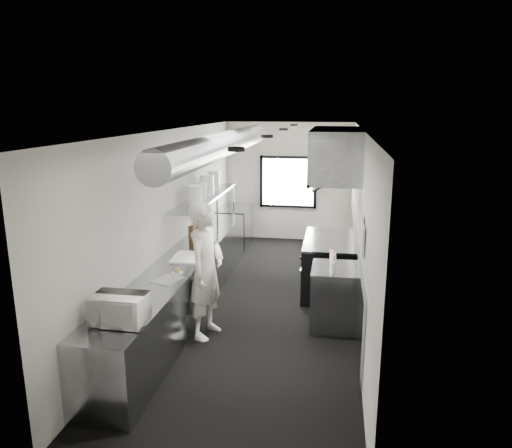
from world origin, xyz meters
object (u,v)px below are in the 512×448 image
at_px(pass_shelf, 207,198).
at_px(plate_stack_b, 200,191).
at_px(knife_block, 195,233).
at_px(plate_stack_d, 214,180).
at_px(small_plate, 177,273).
at_px(squeeze_bottle_e, 332,255).
at_px(far_work_table, 234,227).
at_px(line_cook, 206,271).
at_px(exhaust_hood, 336,154).
at_px(microwave, 119,309).
at_px(squeeze_bottle_b, 333,267).
at_px(range, 328,265).
at_px(bottle_station, 334,297).
at_px(squeeze_bottle_d, 334,259).
at_px(cutting_board, 188,257).
at_px(plate_stack_c, 207,185).
at_px(deli_tub_b, 118,302).
at_px(deli_tub_a, 108,309).
at_px(squeeze_bottle_a, 332,268).
at_px(squeeze_bottle_c, 333,260).
at_px(plate_stack_a, 194,194).
at_px(prep_counter, 186,283).

xyz_separation_m(pass_shelf, plate_stack_b, (-0.02, -0.33, 0.19)).
bearing_deg(knife_block, plate_stack_d, 110.66).
distance_m(small_plate, squeeze_bottle_e, 2.30).
relative_size(far_work_table, small_plate, 6.99).
distance_m(line_cook, knife_block, 1.82).
height_order(exhaust_hood, microwave, exhaust_hood).
relative_size(small_plate, squeeze_bottle_b, 1.07).
relative_size(range, bottle_station, 1.78).
relative_size(pass_shelf, plate_stack_b, 9.87).
distance_m(knife_block, squeeze_bottle_d, 2.59).
relative_size(microwave, knife_block, 2.09).
height_order(far_work_table, squeeze_bottle_e, squeeze_bottle_e).
bearing_deg(range, cutting_board, -148.41).
distance_m(plate_stack_c, squeeze_bottle_d, 2.94).
distance_m(exhaust_hood, deli_tub_b, 4.26).
relative_size(line_cook, plate_stack_b, 6.28).
bearing_deg(deli_tub_b, deli_tub_a, -91.78).
height_order(range, deli_tub_a, deli_tub_a).
bearing_deg(far_work_table, knife_block, -92.17).
distance_m(microwave, squeeze_bottle_a, 2.94).
xyz_separation_m(plate_stack_b, squeeze_bottle_b, (2.33, -1.57, -0.74)).
distance_m(deli_tub_a, squeeze_bottle_c, 3.20).
distance_m(range, cutting_board, 2.51).
relative_size(far_work_table, line_cook, 0.63).
bearing_deg(pass_shelf, squeeze_bottle_e, -31.48).
height_order(plate_stack_a, squeeze_bottle_c, plate_stack_a).
distance_m(microwave, squeeze_bottle_e, 3.35).
bearing_deg(prep_counter, squeeze_bottle_d, -1.74).
bearing_deg(exhaust_hood, microwave, -121.24).
height_order(pass_shelf, range, pass_shelf).
distance_m(range, deli_tub_a, 4.19).
distance_m(range, line_cook, 2.62).
xyz_separation_m(bottle_station, cutting_board, (-2.22, 0.11, 0.46)).
distance_m(bottle_station, squeeze_bottle_b, 0.57).
bearing_deg(microwave, bottle_station, 45.01).
xyz_separation_m(line_cook, plate_stack_c, (-0.59, 2.33, 0.80)).
bearing_deg(line_cook, range, -27.12).
distance_m(cutting_board, squeeze_bottle_a, 2.21).
height_order(small_plate, squeeze_bottle_c, squeeze_bottle_c).
bearing_deg(plate_stack_b, microwave, -88.24).
bearing_deg(exhaust_hood, squeeze_bottle_d, -88.29).
bearing_deg(plate_stack_c, deli_tub_a, -92.12).
relative_size(small_plate, squeeze_bottle_c, 0.90).
height_order(squeeze_bottle_c, squeeze_bottle_e, squeeze_bottle_c).
relative_size(plate_stack_d, squeeze_bottle_d, 1.99).
bearing_deg(far_work_table, microwave, -89.55).
xyz_separation_m(line_cook, microwave, (-0.50, -1.64, 0.10)).
relative_size(plate_stack_a, plate_stack_d, 0.81).
distance_m(range, squeeze_bottle_a, 1.76).
xyz_separation_m(bottle_station, small_plate, (-2.15, -0.62, 0.46)).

